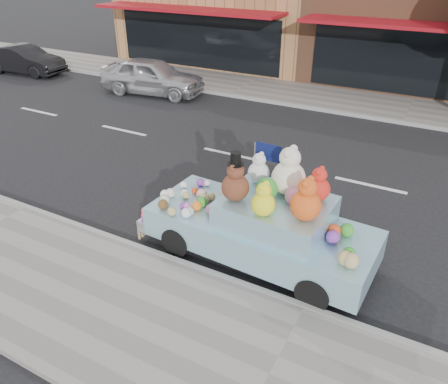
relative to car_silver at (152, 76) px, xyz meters
The scene contains 8 objects.
ground 10.40m from the car_silver, 21.87° to the right, with size 120.00×120.00×0.00m, color black.
near_sidewalk 14.17m from the car_silver, 47.10° to the right, with size 60.00×3.00×0.12m, color gray.
far_sidewalk 10.01m from the car_silver, 15.30° to the left, with size 60.00×3.00×0.12m, color gray.
near_kerb 13.11m from the car_silver, 42.63° to the right, with size 60.00×0.12×0.13m, color gray.
far_kerb 9.72m from the car_silver, ahead, with size 60.00×0.12×0.13m, color gray.
car_silver is the anchor object (origin of this frame).
car_dark 7.32m from the car_silver, behind, with size 1.37×3.93×1.29m, color black.
art_car 11.51m from the car_silver, 43.17° to the right, with size 4.57×1.97×2.27m.
Camera 1 is at (1.37, -10.36, 5.28)m, focal length 35.00 mm.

